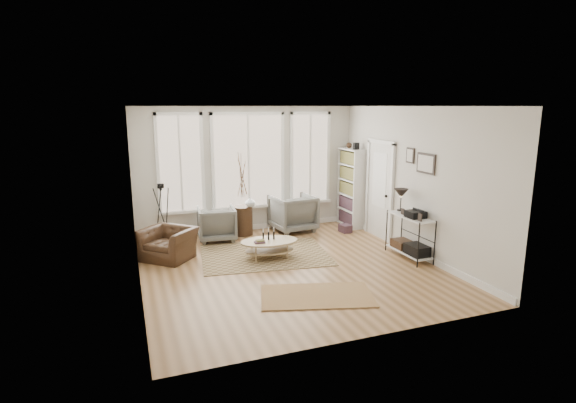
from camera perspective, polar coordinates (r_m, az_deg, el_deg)
name	(u,v)px	position (r m, az deg, el deg)	size (l,w,h in m)	color
room	(290,191)	(7.99, 0.21, 1.39)	(5.50, 5.54, 2.90)	#A67B50
bay_window	(248,163)	(10.49, -5.04, 4.91)	(4.14, 0.12, 2.24)	tan
door	(380,188)	(10.15, 11.56, 1.70)	(0.09, 1.06, 2.22)	silver
bookcase	(351,188)	(11.03, 8.01, 1.76)	(0.31, 0.85, 2.06)	white
low_shelf	(410,232)	(9.01, 15.18, -3.78)	(0.38, 1.08, 1.30)	white
wall_art	(422,161)	(8.89, 16.61, 4.91)	(0.04, 0.88, 0.44)	black
rug_main	(265,255)	(9.00, -2.96, -6.75)	(2.46, 1.85, 0.01)	brown
rug_runner	(317,295)	(7.15, 3.67, -11.81)	(1.73, 0.96, 0.01)	brown
coffee_table	(269,244)	(8.74, -2.42, -5.46)	(1.15, 0.76, 0.51)	tan
armchair_left	(217,224)	(9.98, -9.06, -2.79)	(0.80, 0.82, 0.75)	slate
armchair_right	(293,213)	(10.58, 0.61, -1.46)	(0.92, 0.95, 0.86)	slate
side_table	(242,196)	(10.21, -5.81, 0.64)	(0.44, 0.44, 1.86)	#3B2617
vase	(250,202)	(10.18, -4.83, -0.02)	(0.23, 0.23, 0.24)	silver
accent_chair	(168,244)	(8.99, -14.96, -5.19)	(0.93, 0.81, 0.60)	#3B2617
tripod_camera	(162,217)	(9.89, -15.66, -1.86)	(0.46, 0.46, 1.31)	black
book_stack_near	(345,228)	(10.62, 7.28, -3.40)	(0.22, 0.28, 0.18)	maroon
book_stack_far	(346,230)	(10.59, 7.38, -3.56)	(0.17, 0.22, 0.14)	maroon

